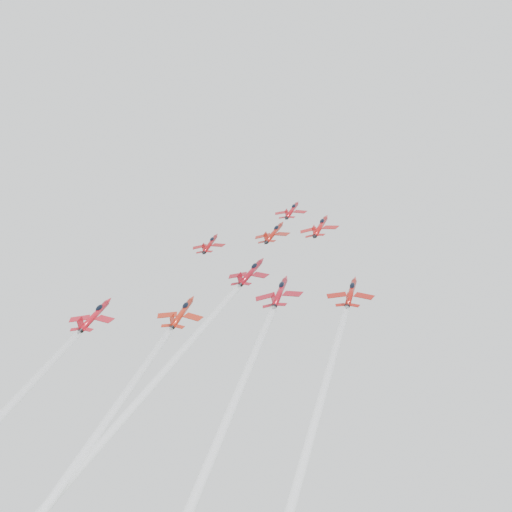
% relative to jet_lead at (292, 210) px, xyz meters
% --- Properties ---
extents(jet_lead, '(8.66, 10.54, 8.37)m').
position_rel_jet_lead_xyz_m(jet_lead, '(0.00, 0.00, 0.00)').
color(jet_lead, maroon).
extents(jet_row2_left, '(8.51, 10.35, 8.23)m').
position_rel_jet_lead_xyz_m(jet_row2_left, '(-16.83, -13.38, -10.54)').
color(jet_row2_left, maroon).
extents(jet_row2_center, '(9.15, 11.13, 8.84)m').
position_rel_jet_lead_xyz_m(jet_row2_center, '(-1.30, -10.84, -8.53)').
color(jet_row2_center, maroon).
extents(jet_row2_right, '(9.60, 11.68, 9.28)m').
position_rel_jet_lead_xyz_m(jet_row2_right, '(9.94, -9.84, -7.74)').
color(jet_row2_right, '#AB1010').
extents(jet_center, '(9.49, 81.99, 64.94)m').
position_rel_jet_lead_xyz_m(jet_center, '(-1.15, -63.15, -49.80)').
color(jet_center, maroon).
extents(jet_rear_left, '(9.50, 82.12, 65.04)m').
position_rel_jet_lead_xyz_m(jet_rear_left, '(-10.92, -75.52, -59.54)').
color(jet_rear_left, '#AE2210').
extents(jet_rear_right, '(9.68, 83.69, 66.28)m').
position_rel_jet_lead_xyz_m(jet_rear_right, '(7.80, -71.40, -56.29)').
color(jet_rear_right, maroon).
extents(jet_rear_farright, '(8.84, 76.41, 60.52)m').
position_rel_jet_lead_xyz_m(jet_rear_farright, '(22.05, -69.61, -54.89)').
color(jet_rear_farright, '#9F160F').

